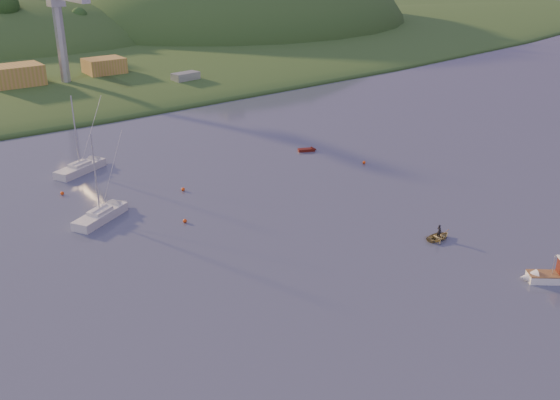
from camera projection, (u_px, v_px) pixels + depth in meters
ground at (534, 343)px, 54.31m from camera, size 500.00×500.00×0.00m
shore_slope at (4, 66)px, 175.58m from camera, size 640.00×150.00×7.00m
hill_right at (229, 29)px, 250.78m from camera, size 150.00×130.00×60.00m
wharf at (77, 85)px, 146.31m from camera, size 42.00×16.00×2.40m
shed_west at (16, 76)px, 138.40m from camera, size 11.00×8.00×4.80m
shed_east at (104, 66)px, 151.03m from camera, size 9.00×7.00×4.00m
dock_crane at (60, 17)px, 135.86m from camera, size 3.20×28.00×20.30m
fishing_boat at (548, 275)px, 63.87m from camera, size 5.43×4.84×3.56m
sailboat_near at (80, 168)px, 94.19m from camera, size 8.77×5.98×11.80m
sailboat_far at (100, 215)px, 77.97m from camera, size 8.28×6.13×11.28m
canoe at (439, 237)px, 73.14m from camera, size 3.38×2.45×0.69m
paddler at (439, 233)px, 72.96m from camera, size 0.40×0.60×1.62m
red_tender at (310, 150)px, 104.11m from camera, size 3.34×2.34×1.08m
work_vessel at (186, 83)px, 147.87m from camera, size 15.54×7.25×3.85m
buoy_1 at (364, 162)px, 98.01m from camera, size 0.50×0.50×0.50m
buoy_2 at (62, 193)px, 86.00m from camera, size 0.50×0.50×0.50m
buoy_3 at (183, 189)px, 87.37m from camera, size 0.50×0.50×0.50m
buoy_4 at (185, 221)px, 77.47m from camera, size 0.50×0.50×0.50m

